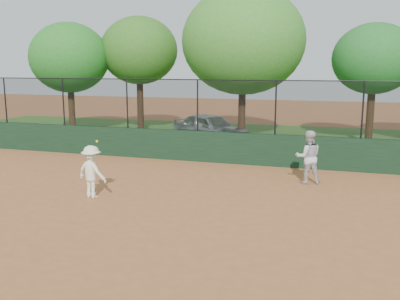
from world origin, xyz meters
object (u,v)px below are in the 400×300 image
(tree_0, at_px, (69,58))
(tree_3, at_px, (374,59))
(parked_car, at_px, (210,128))
(player_main, at_px, (92,172))
(tree_1, at_px, (139,51))
(tree_2, at_px, (243,41))
(player_second, at_px, (308,157))

(tree_0, distance_m, tree_3, 15.47)
(parked_car, distance_m, tree_0, 8.73)
(player_main, bearing_deg, tree_1, 108.81)
(tree_3, bearing_deg, parked_car, -166.64)
(player_main, bearing_deg, tree_2, 80.49)
(tree_0, bearing_deg, tree_1, 26.21)
(tree_2, distance_m, tree_3, 6.17)
(parked_car, relative_size, tree_2, 0.56)
(parked_car, bearing_deg, tree_2, -16.90)
(parked_car, relative_size, tree_3, 0.74)
(parked_car, height_order, tree_2, tree_2)
(tree_2, height_order, tree_3, tree_2)
(parked_car, relative_size, tree_0, 0.70)
(tree_2, bearing_deg, parked_car, -136.29)
(player_second, xyz_separation_m, tree_1, (-9.81, 8.55, 3.67))
(tree_0, xyz_separation_m, tree_2, (9.32, 0.84, 0.77))
(tree_0, relative_size, tree_3, 1.06)
(player_second, distance_m, tree_1, 13.52)
(player_second, xyz_separation_m, tree_0, (-13.16, 6.90, 3.28))
(tree_2, bearing_deg, tree_0, -174.84)
(parked_car, distance_m, player_main, 9.99)
(player_second, height_order, tree_3, tree_3)
(tree_1, xyz_separation_m, tree_3, (12.06, -0.30, -0.51))
(player_second, xyz_separation_m, tree_3, (2.25, 8.26, 3.16))
(player_main, xyz_separation_m, tree_1, (-4.09, 12.02, 3.77))
(tree_0, bearing_deg, player_main, -54.32)
(tree_2, bearing_deg, tree_3, 4.81)
(tree_1, distance_m, tree_2, 6.04)
(player_second, bearing_deg, parked_car, -67.17)
(parked_car, bearing_deg, player_second, -112.34)
(player_main, relative_size, tree_1, 0.27)
(parked_car, xyz_separation_m, tree_1, (-4.67, 2.05, 3.80))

